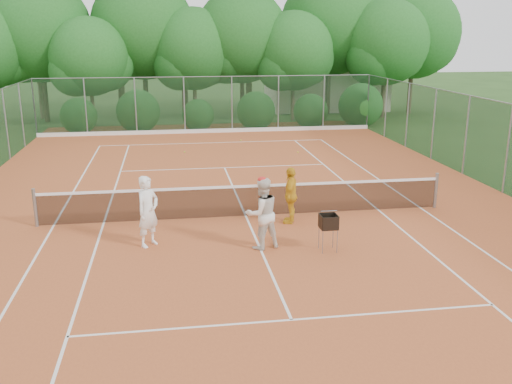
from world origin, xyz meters
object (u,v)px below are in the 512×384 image
at_px(player_white, 148,211).
at_px(ball_hopper, 329,222).
at_px(player_yellow, 291,195).
at_px(player_center_grp, 262,213).

relative_size(player_white, ball_hopper, 1.95).
distance_m(player_white, player_yellow, 4.15).
bearing_deg(player_white, player_center_grp, -58.66).
xyz_separation_m(player_center_grp, ball_hopper, (1.59, -0.45, -0.17)).
relative_size(player_center_grp, ball_hopper, 1.97).
xyz_separation_m(player_yellow, ball_hopper, (0.46, -2.30, -0.07)).
bearing_deg(player_yellow, ball_hopper, 32.02).
xyz_separation_m(player_white, player_center_grp, (2.82, -0.60, 0.00)).
height_order(player_yellow, ball_hopper, player_yellow).
distance_m(player_center_grp, ball_hopper, 1.66).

